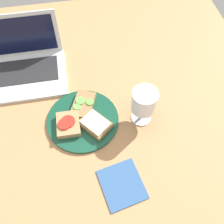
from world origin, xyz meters
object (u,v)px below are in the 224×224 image
(sandwich_with_cucumber, at_px, (83,105))
(sandwich_with_tomato, at_px, (68,124))
(sandwich_with_cheese, at_px, (95,124))
(napkin, at_px, (122,184))
(plate, at_px, (83,120))
(laptop, at_px, (21,63))
(wine_glass, at_px, (144,102))

(sandwich_with_cucumber, bearing_deg, sandwich_with_tomato, -129.77)
(sandwich_with_cheese, xyz_separation_m, sandwich_with_cucumber, (-0.03, 0.09, -0.00))
(sandwich_with_tomato, distance_m, napkin, 0.28)
(sandwich_with_cheese, bearing_deg, plate, 140.34)
(sandwich_with_tomato, xyz_separation_m, laptop, (-0.16, 0.31, 0.01))
(wine_glass, xyz_separation_m, napkin, (-0.12, -0.23, -0.10))
(sandwich_with_cheese, relative_size, sandwich_with_cucumber, 0.97)
(sandwich_with_cheese, height_order, sandwich_with_tomato, sandwich_with_tomato)
(sandwich_with_cheese, relative_size, laptop, 0.37)
(sandwich_with_tomato, bearing_deg, sandwich_with_cheese, -9.50)
(sandwich_with_cheese, distance_m, sandwich_with_tomato, 0.09)
(plate, distance_m, sandwich_with_cheese, 0.06)
(sandwich_with_cheese, distance_m, sandwich_with_cucumber, 0.09)
(laptop, bearing_deg, sandwich_with_cheese, -51.31)
(laptop, distance_m, napkin, 0.62)
(sandwich_with_cheese, bearing_deg, napkin, -76.35)
(plate, height_order, sandwich_with_tomato, sandwich_with_tomato)
(sandwich_with_cheese, height_order, laptop, laptop)
(sandwich_with_cucumber, bearing_deg, napkin, -74.35)
(plate, xyz_separation_m, laptop, (-0.22, 0.29, 0.03))
(sandwich_with_cucumber, xyz_separation_m, napkin, (0.09, -0.31, -0.02))
(sandwich_with_tomato, height_order, napkin, sandwich_with_tomato)
(sandwich_with_cucumber, height_order, laptop, laptop)
(sandwich_with_cucumber, distance_m, laptop, 0.32)
(sandwich_with_cucumber, distance_m, wine_glass, 0.23)
(plate, bearing_deg, laptop, 126.93)
(plate, xyz_separation_m, sandwich_with_tomato, (-0.05, -0.02, 0.02))
(sandwich_with_cheese, xyz_separation_m, sandwich_with_tomato, (-0.09, 0.02, 0.00))
(sandwich_with_tomato, relative_size, wine_glass, 0.65)
(sandwich_with_tomato, relative_size, napkin, 0.71)
(napkin, bearing_deg, sandwich_with_cucumber, 105.65)
(sandwich_with_cucumber, relative_size, wine_glass, 0.89)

